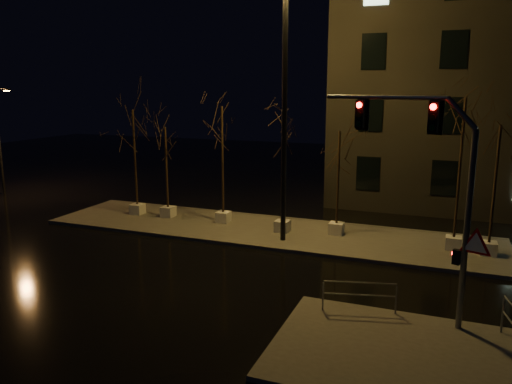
% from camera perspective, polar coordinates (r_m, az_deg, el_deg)
% --- Properties ---
extents(ground, '(90.00, 90.00, 0.00)m').
position_cam_1_polar(ground, '(19.23, -5.39, -9.32)').
color(ground, black).
rests_on(ground, ground).
extents(median, '(22.00, 5.00, 0.15)m').
position_cam_1_polar(median, '(24.43, 0.92, -4.44)').
color(median, '#46433F').
rests_on(median, ground).
extents(sidewalk_corner, '(7.00, 5.00, 0.15)m').
position_cam_1_polar(sidewalk_corner, '(14.26, 16.81, -17.44)').
color(sidewalk_corner, '#46433F').
rests_on(sidewalk_corner, ground).
extents(tree_0, '(1.80, 1.80, 5.79)m').
position_cam_1_polar(tree_0, '(27.33, -13.80, 6.52)').
color(tree_0, beige).
rests_on(tree_0, median).
extents(tree_1, '(1.80, 1.80, 4.90)m').
position_cam_1_polar(tree_1, '(26.43, -10.27, 5.04)').
color(tree_1, beige).
rests_on(tree_1, median).
extents(tree_2, '(1.80, 1.80, 6.05)m').
position_cam_1_polar(tree_2, '(24.89, -3.89, 6.79)').
color(tree_2, beige).
rests_on(tree_2, median).
extents(tree_3, '(1.80, 1.80, 6.14)m').
position_cam_1_polar(tree_3, '(23.15, 3.15, 6.59)').
color(tree_3, beige).
rests_on(tree_3, median).
extents(tree_4, '(1.80, 1.80, 4.97)m').
position_cam_1_polar(tree_4, '(23.13, 9.45, 4.23)').
color(tree_4, beige).
rests_on(tree_4, median).
extents(tree_5, '(1.80, 1.80, 6.55)m').
position_cam_1_polar(tree_5, '(22.15, 22.56, 6.26)').
color(tree_5, beige).
rests_on(tree_5, median).
extents(tree_6, '(1.80, 1.80, 5.50)m').
position_cam_1_polar(tree_6, '(22.02, 25.91, 3.86)').
color(tree_6, beige).
rests_on(tree_6, median).
extents(traffic_signal_mast, '(5.10, 1.85, 6.56)m').
position_cam_1_polar(traffic_signal_mast, '(15.03, 19.51, 1.70)').
color(traffic_signal_mast, '#575A5E').
rests_on(traffic_signal_mast, sidewalk_corner).
extents(streetlight_main, '(2.89, 0.48, 11.56)m').
position_cam_1_polar(streetlight_main, '(21.74, 3.28, 11.54)').
color(streetlight_main, black).
rests_on(streetlight_main, median).
extents(streetlight_far, '(1.36, 0.25, 6.92)m').
position_cam_1_polar(streetlight_far, '(36.41, -27.25, 5.65)').
color(streetlight_far, black).
rests_on(streetlight_far, ground).
extents(guard_rail_a, '(2.19, 0.60, 0.97)m').
position_cam_1_polar(guard_rail_a, '(15.90, 11.74, -11.16)').
color(guard_rail_a, '#575A5E').
rests_on(guard_rail_a, sidewalk_corner).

